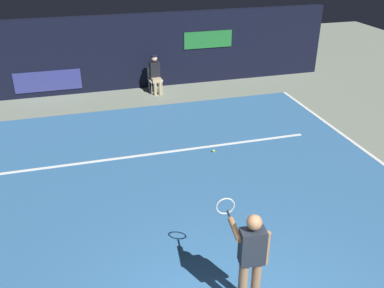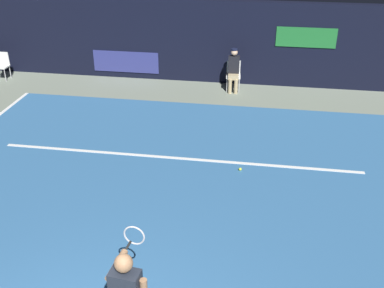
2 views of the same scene
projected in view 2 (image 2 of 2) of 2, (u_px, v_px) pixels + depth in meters
ground_plane at (160, 202)px, 9.14m from camera, size 31.14×31.14×0.00m
court_surface at (160, 202)px, 9.13m from camera, size 10.72×10.05×0.01m
line_service at (177, 158)px, 10.67m from camera, size 8.36×0.10×0.01m
back_wall at (207, 42)px, 14.68m from camera, size 15.23×0.33×2.60m
line_judge_on_chair at (234, 70)px, 14.16m from camera, size 0.47×0.55×1.32m
courtside_chair_near at (2, 64)px, 15.19m from camera, size 0.45×0.42×0.88m
tennis_ball at (240, 169)px, 10.17m from camera, size 0.07×0.07×0.07m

